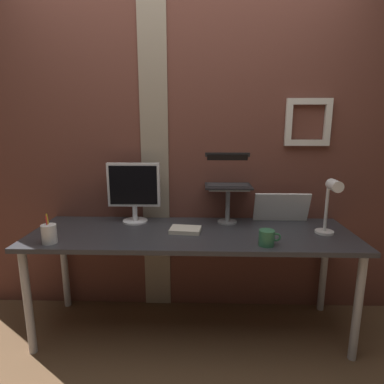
# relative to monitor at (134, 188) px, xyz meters

# --- Properties ---
(ground_plane) EXTENTS (6.00, 6.00, 0.00)m
(ground_plane) POSITION_rel_monitor_xyz_m (0.34, -0.29, -0.98)
(ground_plane) COLOR brown
(brick_wall_back) EXTENTS (3.47, 0.16, 2.68)m
(brick_wall_back) POSITION_rel_monitor_xyz_m (0.34, 0.18, 0.36)
(brick_wall_back) COLOR brown
(brick_wall_back) RESTS_ON ground_plane
(desk) EXTENTS (2.13, 0.66, 0.73)m
(desk) POSITION_rel_monitor_xyz_m (0.42, -0.21, -0.32)
(desk) COLOR #333338
(desk) RESTS_ON ground_plane
(monitor) EXTENTS (0.38, 0.18, 0.43)m
(monitor) POSITION_rel_monitor_xyz_m (0.00, 0.00, 0.00)
(monitor) COLOR white
(monitor) RESTS_ON desk
(laptop_stand) EXTENTS (0.28, 0.22, 0.26)m
(laptop_stand) POSITION_rel_monitor_xyz_m (0.68, 0.00, -0.07)
(laptop_stand) COLOR gray
(laptop_stand) RESTS_ON desk
(laptop) EXTENTS (0.33, 0.27, 0.23)m
(laptop) POSITION_rel_monitor_xyz_m (0.68, 0.07, 0.08)
(laptop) COLOR black
(laptop) RESTS_ON laptop_stand
(whiteboard_panel) EXTENTS (0.40, 0.09, 0.22)m
(whiteboard_panel) POSITION_rel_monitor_xyz_m (1.07, 0.04, -0.14)
(whiteboard_panel) COLOR white
(whiteboard_panel) RESTS_ON desk
(desk_lamp) EXTENTS (0.12, 0.20, 0.37)m
(desk_lamp) POSITION_rel_monitor_xyz_m (1.30, -0.26, -0.02)
(desk_lamp) COLOR white
(desk_lamp) RESTS_ON desk
(pen_cup) EXTENTS (0.09, 0.09, 0.18)m
(pen_cup) POSITION_rel_monitor_xyz_m (-0.43, -0.44, -0.19)
(pen_cup) COLOR white
(pen_cup) RESTS_ON desk
(coffee_mug) EXTENTS (0.13, 0.09, 0.09)m
(coffee_mug) POSITION_rel_monitor_xyz_m (0.87, -0.44, -0.20)
(coffee_mug) COLOR #33724C
(coffee_mug) RESTS_ON desk
(paper_clutter_stack) EXTENTS (0.22, 0.16, 0.03)m
(paper_clutter_stack) POSITION_rel_monitor_xyz_m (0.38, -0.21, -0.24)
(paper_clutter_stack) COLOR silver
(paper_clutter_stack) RESTS_ON desk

